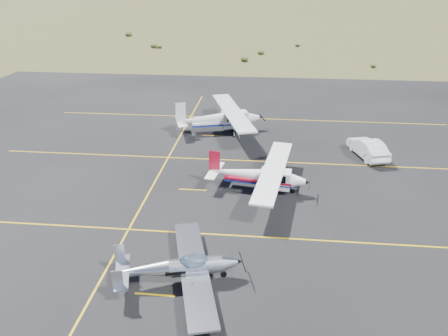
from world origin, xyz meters
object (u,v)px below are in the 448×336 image
(aircraft_low_wing, at_px, (181,267))
(sedan, at_px, (368,148))
(aircraft_plain, at_px, (220,118))
(aircraft_cessna, at_px, (258,175))

(aircraft_low_wing, bearing_deg, sedan, 39.05)
(aircraft_low_wing, bearing_deg, aircraft_plain, 75.89)
(aircraft_low_wing, distance_m, aircraft_plain, 22.12)
(aircraft_cessna, relative_size, sedan, 2.20)
(aircraft_low_wing, distance_m, sedan, 21.24)
(aircraft_cessna, bearing_deg, aircraft_plain, 117.28)
(aircraft_low_wing, height_order, sedan, aircraft_low_wing)
(aircraft_plain, bearing_deg, sedan, -37.73)
(aircraft_low_wing, xyz_separation_m, sedan, (12.33, 17.30, -0.10))
(aircraft_cessna, bearing_deg, sedan, 46.24)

